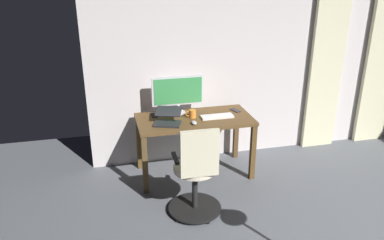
# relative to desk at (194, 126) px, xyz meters

# --- Properties ---
(back_room_partition) EXTENTS (5.69, 0.10, 2.69)m
(back_room_partition) POSITION_rel_desk_xyz_m (-1.61, -0.49, 0.70)
(back_room_partition) COLOR silver
(back_room_partition) RESTS_ON ground
(curtain_left_panel) EXTENTS (0.47, 0.06, 2.33)m
(curtain_left_panel) POSITION_rel_desk_xyz_m (-2.78, -0.38, 0.52)
(curtain_left_panel) COLOR beige
(curtain_left_panel) RESTS_ON ground
(curtain_right_panel) EXTENTS (0.47, 0.06, 2.33)m
(curtain_right_panel) POSITION_rel_desk_xyz_m (-1.93, -0.38, 0.52)
(curtain_right_panel) COLOR beige
(curtain_right_panel) RESTS_ON ground
(desk) EXTENTS (1.37, 0.67, 0.74)m
(desk) POSITION_rel_desk_xyz_m (0.00, 0.00, 0.00)
(desk) COLOR brown
(desk) RESTS_ON ground
(office_chair) EXTENTS (0.56, 0.56, 1.02)m
(office_chair) POSITION_rel_desk_xyz_m (0.19, 0.85, -0.17)
(office_chair) COLOR black
(office_chair) RESTS_ON ground
(computer_monitor) EXTENTS (0.64, 0.18, 0.46)m
(computer_monitor) POSITION_rel_desk_xyz_m (0.15, -0.22, 0.37)
(computer_monitor) COLOR silver
(computer_monitor) RESTS_ON desk
(computer_keyboard) EXTENTS (0.39, 0.13, 0.02)m
(computer_keyboard) POSITION_rel_desk_xyz_m (-0.27, 0.05, 0.11)
(computer_keyboard) COLOR white
(computer_keyboard) RESTS_ON desk
(laptop) EXTENTS (0.38, 0.39, 0.15)m
(laptop) POSITION_rel_desk_xyz_m (0.34, 0.09, 0.15)
(laptop) COLOR #232328
(laptop) RESTS_ON desk
(computer_mouse) EXTENTS (0.06, 0.10, 0.04)m
(computer_mouse) POSITION_rel_desk_xyz_m (0.05, 0.19, 0.12)
(computer_mouse) COLOR #B7BCC1
(computer_mouse) RESTS_ON desk
(cell_phone_face_up) EXTENTS (0.11, 0.16, 0.01)m
(cell_phone_face_up) POSITION_rel_desk_xyz_m (-0.55, -0.12, 0.11)
(cell_phone_face_up) COLOR #232328
(cell_phone_face_up) RESTS_ON desk
(cell_phone_by_monitor) EXTENTS (0.07, 0.14, 0.01)m
(cell_phone_by_monitor) POSITION_rel_desk_xyz_m (0.45, -0.20, 0.11)
(cell_phone_by_monitor) COLOR #232328
(cell_phone_by_monitor) RESTS_ON desk
(mug_tea) EXTENTS (0.13, 0.08, 0.10)m
(mug_tea) POSITION_rel_desk_xyz_m (0.02, -0.02, 0.15)
(mug_tea) COLOR orange
(mug_tea) RESTS_ON desk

